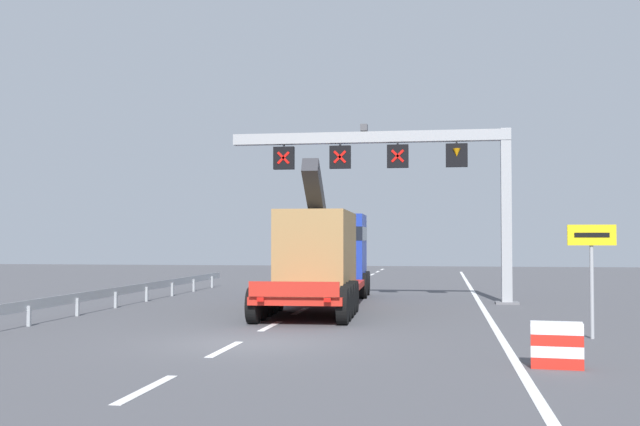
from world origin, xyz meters
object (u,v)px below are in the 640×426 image
(overhead_lane_gantry, at_px, (407,164))
(exit_sign_yellow, at_px, (592,255))
(crash_barrier_striped, at_px, (557,345))
(heavy_haul_truck_red, at_px, (325,253))

(overhead_lane_gantry, distance_m, exit_sign_yellow, 12.46)
(overhead_lane_gantry, xyz_separation_m, crash_barrier_striped, (3.61, -15.58, -5.16))
(overhead_lane_gantry, height_order, heavy_haul_truck_red, overhead_lane_gantry)
(exit_sign_yellow, bearing_deg, overhead_lane_gantry, 115.58)
(heavy_haul_truck_red, distance_m, exit_sign_yellow, 12.70)
(overhead_lane_gantry, distance_m, heavy_haul_truck_red, 4.96)
(overhead_lane_gantry, relative_size, crash_barrier_striped, 11.05)
(exit_sign_yellow, relative_size, crash_barrier_striped, 2.79)
(heavy_haul_truck_red, bearing_deg, exit_sign_yellow, -49.00)
(heavy_haul_truck_red, bearing_deg, overhead_lane_gantry, 21.06)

